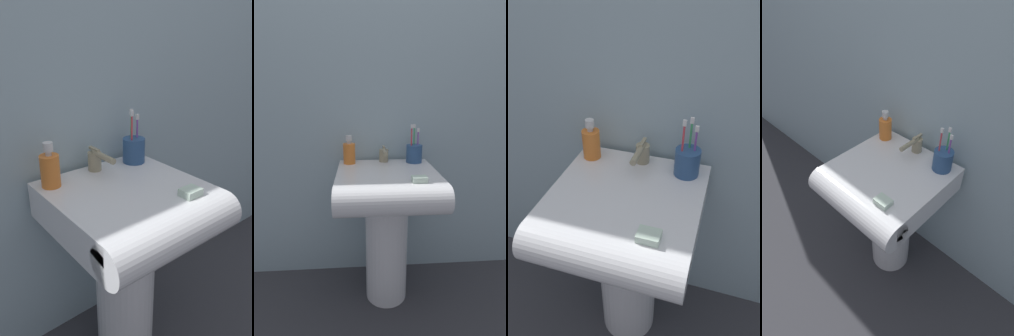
# 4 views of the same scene
# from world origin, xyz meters

# --- Properties ---
(ground_plane) EXTENTS (6.00, 6.00, 0.00)m
(ground_plane) POSITION_xyz_m (0.00, 0.00, 0.00)
(ground_plane) COLOR #38383D
(ground_plane) RESTS_ON ground
(wall_back) EXTENTS (5.00, 0.05, 2.40)m
(wall_back) POSITION_xyz_m (0.00, 0.27, 1.20)
(wall_back) COLOR #9EB7C1
(wall_back) RESTS_ON ground
(sink_pedestal) EXTENTS (0.22, 0.22, 0.60)m
(sink_pedestal) POSITION_xyz_m (0.00, 0.00, 0.30)
(sink_pedestal) COLOR white
(sink_pedestal) RESTS_ON ground
(sink_basin) EXTENTS (0.49, 0.51, 0.13)m
(sink_basin) POSITION_xyz_m (0.00, -0.05, 0.66)
(sink_basin) COLOR white
(sink_basin) RESTS_ON sink_pedestal
(faucet) EXTENTS (0.05, 0.15, 0.09)m
(faucet) POSITION_xyz_m (-0.00, 0.17, 0.77)
(faucet) COLOR tan
(faucet) RESTS_ON sink_basin
(toothbrush_cup) EXTENTS (0.09, 0.09, 0.21)m
(toothbrush_cup) POSITION_xyz_m (0.16, 0.15, 0.77)
(toothbrush_cup) COLOR #2D5184
(toothbrush_cup) RESTS_ON sink_basin
(soap_bottle) EXTENTS (0.06, 0.06, 0.15)m
(soap_bottle) POSITION_xyz_m (-0.19, 0.15, 0.78)
(soap_bottle) COLOR orange
(soap_bottle) RESTS_ON sink_basin
(bar_soap) EXTENTS (0.06, 0.05, 0.02)m
(bar_soap) POSITION_xyz_m (0.12, -0.18, 0.73)
(bar_soap) COLOR silver
(bar_soap) RESTS_ON sink_basin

